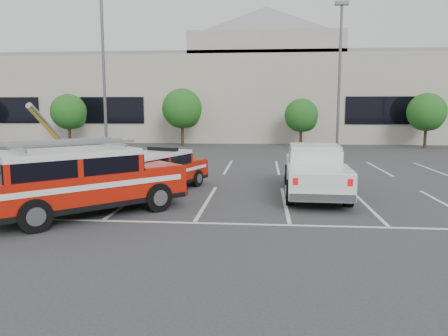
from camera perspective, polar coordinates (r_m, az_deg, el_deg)
The scene contains 13 objects.
ground at distance 15.27m, azimuth -2.22°, elevation -4.42°, with size 120.00×120.00×0.00m, color #313133.
stall_markings at distance 19.66m, azimuth -0.52°, elevation -1.61°, with size 23.00×15.00×0.01m, color silver.
convention_building at distance 46.71m, azimuth 3.12°, elevation 9.71°, with size 60.00×16.99×13.20m.
tree_left at distance 40.51m, azimuth -19.48°, elevation 6.79°, with size 3.07×3.07×4.42m.
tree_mid_left at distance 37.47m, azimuth -5.34°, elevation 7.56°, with size 3.37×3.37×4.85m.
tree_mid_right at distance 36.98m, azimuth 10.19°, elevation 6.63°, with size 2.77×2.77×3.99m.
tree_right at distance 39.11m, azimuth 25.05°, elevation 6.47°, with size 3.07×3.07×4.42m.
light_pole_left at distance 28.64m, azimuth -15.41°, elevation 11.50°, with size 0.90×0.60×10.24m.
light_pole_mid at distance 31.26m, azimuth 14.83°, elevation 11.20°, with size 0.90×0.60×10.24m.
fire_chief_suv at distance 17.11m, azimuth -8.72°, elevation -0.79°, with size 3.39×5.16×1.71m.
white_pickup at distance 16.78m, azimuth 11.78°, elevation -0.92°, with size 2.28×6.06×1.84m.
ladder_suv at distance 13.93m, azimuth -17.97°, elevation -2.17°, with size 5.74×5.70×2.29m.
utility_rig at distance 18.67m, azimuth -22.77°, elevation -0.63°, with size 3.62×4.14×3.45m.
Camera 1 is at (1.95, -14.79, 3.27)m, focal length 35.00 mm.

